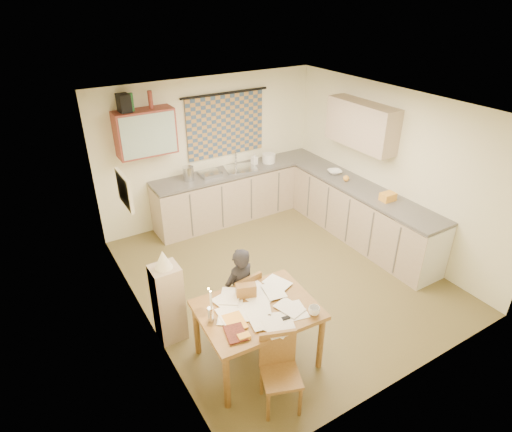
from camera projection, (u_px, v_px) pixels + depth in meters
floor at (281, 275)px, 6.34m from camera, size 4.00×4.50×0.02m
ceiling at (287, 105)px, 5.13m from camera, size 4.00×4.50×0.02m
wall_back at (210, 150)px, 7.43m from camera, size 4.00×0.02×2.50m
wall_front at (420, 290)px, 4.04m from camera, size 4.00×0.02×2.50m
wall_left at (137, 240)px, 4.82m from camera, size 0.02×4.50×2.50m
wall_right at (390, 169)px, 6.65m from camera, size 0.02×4.50×2.50m
window_blind at (226, 125)px, 7.35m from camera, size 1.45×0.03×1.05m
curtain_rod at (225, 93)px, 7.07m from camera, size 1.60×0.04×0.04m
wall_cabinet at (145, 132)px, 6.51m from camera, size 0.90×0.34×0.70m
wall_cabinet_glass at (149, 135)px, 6.38m from camera, size 0.84×0.02×0.64m
upper_cabinet_right at (361, 125)px, 6.69m from camera, size 0.34×1.30×0.70m
framed_print at (124, 190)px, 4.92m from camera, size 0.04×0.50×0.40m
print_canvas at (127, 190)px, 4.93m from camera, size 0.01×0.42×0.32m
counter_back at (243, 192)px, 7.79m from camera, size 3.30×0.62×0.92m
counter_right at (362, 215)px, 7.02m from camera, size 0.62×2.95×0.92m
stove at (420, 249)px, 6.13m from camera, size 0.58×0.58×0.90m
sink at (241, 171)px, 7.57m from camera, size 0.64×0.57×0.10m
tap at (236, 158)px, 7.62m from camera, size 0.03×0.03×0.28m
dish_rack at (210, 174)px, 7.27m from camera, size 0.35×0.30×0.06m
kettle at (188, 174)px, 7.04m from camera, size 0.18×0.18×0.24m
mixing_bowl at (269, 158)px, 7.78m from camera, size 0.27×0.27×0.16m
soap_bottle at (254, 159)px, 7.68m from camera, size 0.13×0.13×0.21m
bowl at (335, 172)px, 7.34m from camera, size 0.39×0.39×0.06m
orange_bag at (388, 197)px, 6.41m from camera, size 0.23×0.17×0.12m
fruit_orange at (346, 178)px, 7.05m from camera, size 0.10×0.10×0.10m
speaker at (124, 103)px, 6.16m from camera, size 0.18×0.21×0.26m
bottle_green at (131, 102)px, 6.21m from camera, size 0.08×0.08×0.26m
bottle_brown at (150, 100)px, 6.34m from camera, size 0.08×0.08×0.26m
dining_table at (257, 334)px, 4.73m from camera, size 1.30×1.02×0.75m
chair_far at (241, 309)px, 5.28m from camera, size 0.42×0.42×0.83m
chair_near at (280, 385)px, 4.28m from camera, size 0.48×0.48×0.83m
person at (240, 291)px, 5.08m from camera, size 0.52×0.43×1.16m
shelf_stand at (168, 303)px, 5.00m from camera, size 0.32×0.30×1.01m
lampshade at (163, 259)px, 4.71m from camera, size 0.20×0.20×0.22m
letter_rack at (246, 291)px, 4.68m from camera, size 0.24×0.17×0.16m
mug at (314, 311)px, 4.45m from camera, size 0.15×0.15×0.09m
magazine at (226, 336)px, 4.18m from camera, size 0.30×0.34×0.02m
book at (226, 325)px, 4.32m from camera, size 0.27×0.33×0.02m
orange_box at (244, 337)px, 4.16m from camera, size 0.13×0.09×0.04m
eyeglasses at (284, 319)px, 4.40m from camera, size 0.13×0.06×0.02m
candle_holder at (211, 315)px, 4.33m from camera, size 0.07×0.07×0.18m
candle at (211, 300)px, 4.22m from camera, size 0.03×0.03×0.22m
candle_flame at (208, 289)px, 4.19m from camera, size 0.02×0.02×0.02m
papers at (259, 306)px, 4.56m from camera, size 1.06×1.02×0.03m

